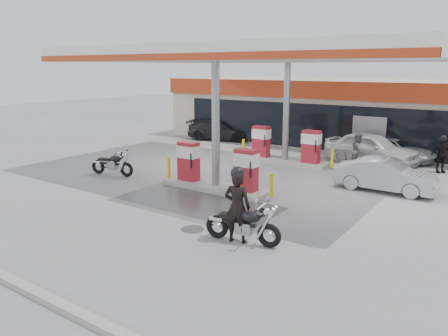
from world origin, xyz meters
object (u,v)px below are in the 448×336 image
(pump_island_near, at_px, (216,172))
(hatchback_silver, at_px, (385,175))
(sedan_white, at_px, (371,149))
(attendant, at_px, (358,151))
(pump_island_far, at_px, (285,149))
(parked_car_left, at_px, (221,130))
(parked_motorcycle, at_px, (113,164))
(main_motorcycle, at_px, (244,225))
(biker_main, at_px, (237,207))
(biker_walking, at_px, (441,155))
(parked_car_right, at_px, (397,149))

(pump_island_near, bearing_deg, hatchback_silver, 32.72)
(sedan_white, bearing_deg, pump_island_near, 164.13)
(pump_island_near, relative_size, attendant, 3.04)
(pump_island_far, distance_m, parked_car_left, 7.92)
(parked_motorcycle, relative_size, hatchback_silver, 0.57)
(hatchback_silver, bearing_deg, pump_island_near, 121.80)
(main_motorcycle, distance_m, parked_car_left, 17.58)
(pump_island_near, distance_m, biker_main, 5.42)
(parked_motorcycle, relative_size, biker_walking, 1.31)
(pump_island_far, xyz_separation_m, parked_car_right, (4.50, 4.00, -0.15))
(parked_motorcycle, relative_size, sedan_white, 0.47)
(pump_island_far, height_order, sedan_white, pump_island_far)
(biker_main, bearing_deg, parked_motorcycle, -37.81)
(hatchback_silver, relative_size, parked_car_right, 0.94)
(pump_island_near, height_order, biker_main, biker_main)
(attendant, xyz_separation_m, hatchback_silver, (2.20, -3.40, -0.21))
(pump_island_far, bearing_deg, main_motorcycle, -69.06)
(sedan_white, distance_m, parked_car_left, 10.66)
(pump_island_near, bearing_deg, parked_motorcycle, -171.37)
(pump_island_near, xyz_separation_m, parked_car_right, (4.50, 10.00, -0.15))
(pump_island_near, height_order, main_motorcycle, pump_island_near)
(pump_island_far, relative_size, attendant, 3.04)
(attendant, xyz_separation_m, biker_walking, (3.47, 1.20, -0.02))
(main_motorcycle, height_order, parked_car_left, parked_car_left)
(biker_main, distance_m, sedan_white, 12.23)
(parked_car_left, distance_m, parked_car_right, 11.33)
(biker_main, xyz_separation_m, parked_car_right, (0.88, 14.02, -0.45))
(biker_main, distance_m, parked_motorcycle, 9.38)
(pump_island_near, relative_size, sedan_white, 1.11)
(biker_main, bearing_deg, parked_car_right, -111.17)
(parked_car_right, bearing_deg, biker_main, -166.94)
(pump_island_near, height_order, attendant, pump_island_near)
(parked_motorcycle, xyz_separation_m, attendant, (8.57, 7.78, 0.35))
(sedan_white, height_order, hatchback_silver, sedan_white)
(main_motorcycle, height_order, hatchback_silver, hatchback_silver)
(parked_motorcycle, height_order, attendant, attendant)
(pump_island_near, relative_size, parked_motorcycle, 2.37)
(parked_motorcycle, bearing_deg, sedan_white, 32.38)
(parked_motorcycle, xyz_separation_m, hatchback_silver, (10.77, 4.38, 0.13))
(attendant, bearing_deg, parked_car_left, 67.48)
(sedan_white, distance_m, hatchback_silver, 4.99)
(hatchback_silver, xyz_separation_m, parked_car_left, (-12.44, 6.40, 0.01))
(attendant, relative_size, parked_car_left, 0.38)
(pump_island_far, xyz_separation_m, sedan_white, (3.67, 2.20, 0.08))
(parked_car_left, xyz_separation_m, biker_walking, (13.70, -1.80, 0.18))
(attendant, bearing_deg, main_motorcycle, 175.99)
(pump_island_far, height_order, parked_car_right, pump_island_far)
(sedan_white, relative_size, parked_car_left, 1.05)
(biker_main, bearing_deg, sedan_white, -107.80)
(parked_car_right, bearing_deg, attendant, 176.55)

